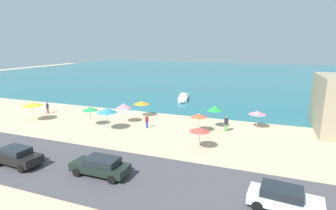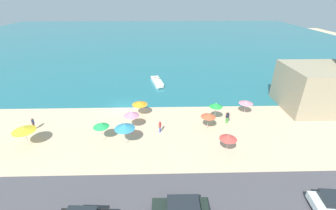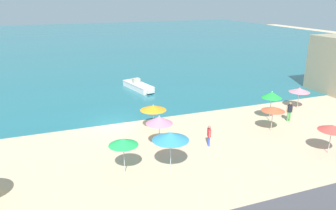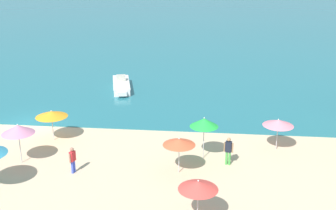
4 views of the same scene
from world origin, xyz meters
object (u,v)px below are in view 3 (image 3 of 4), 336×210
Objects in this scene: beach_umbrella_8 at (272,95)px; skiff_nearshore at (138,86)px; beach_umbrella_4 at (153,108)px; beach_umbrella_5 at (273,109)px; bather_1 at (290,111)px; beach_umbrella_1 at (300,90)px; beach_umbrella_0 at (159,120)px; beach_umbrella_7 at (171,136)px; bather_0 at (209,135)px; beach_umbrella_3 at (332,128)px; beach_umbrella_6 at (123,142)px.

beach_umbrella_8 is 0.49× the size of skiff_nearshore.
beach_umbrella_4 reaches higher than skiff_nearshore.
beach_umbrella_5 reaches higher than bather_1.
bather_1 is (-3.18, -2.49, -0.87)m from beach_umbrella_1.
bather_1 is (12.41, 1.01, -1.19)m from beach_umbrella_0.
beach_umbrella_0 reaches higher than bather_1.
beach_umbrella_4 is 6.73m from beach_umbrella_7.
beach_umbrella_8 reaches higher than beach_umbrella_0.
beach_umbrella_7 reaches higher than beach_umbrella_5.
beach_umbrella_4 is 0.79× the size of beach_umbrella_8.
beach_umbrella_8 is at bearing -59.74° from skiff_nearshore.
beach_umbrella_0 is 0.93× the size of beach_umbrella_8.
bather_0 is at bearing -14.52° from beach_umbrella_0.
beach_umbrella_0 is at bearing -175.36° from bather_1.
beach_umbrella_1 is at bearing 38.07° from bather_1.
beach_umbrella_5 is at bearing -155.86° from bather_1.
beach_umbrella_4 is at bearing 140.08° from beach_umbrella_3.
skiff_nearshore is at bearing 80.16° from beach_umbrella_7.
beach_umbrella_8 is at bearing 23.39° from beach_umbrella_7.
beach_umbrella_1 is 14.88m from beach_umbrella_4.
beach_umbrella_7 is 19.05m from skiff_nearshore.
beach_umbrella_3 is at bearing -29.11° from bather_0.
beach_umbrella_3 reaches higher than bather_0.
beach_umbrella_3 is at bearing -68.83° from skiff_nearshore.
beach_umbrella_3 is 6.71m from beach_umbrella_8.
beach_umbrella_5 is 2.45m from beach_umbrella_8.
bather_0 is (6.70, 1.55, -1.20)m from beach_umbrella_6.
bather_1 is at bearing -11.92° from beach_umbrella_4.
beach_umbrella_8 is 2.16m from bather_1.
beach_umbrella_7 reaches higher than beach_umbrella_0.
beach_umbrella_7 reaches higher than bather_1.
beach_umbrella_4 is 1.23× the size of bather_1.
beach_umbrella_3 is 1.02× the size of beach_umbrella_4.
bather_0 is (3.52, -0.91, -1.29)m from beach_umbrella_0.
skiff_nearshore is (-9.54, 14.52, -0.55)m from bather_1.
beach_umbrella_5 is (9.57, -0.27, -0.26)m from beach_umbrella_0.
beach_umbrella_5 is at bearing -147.99° from beach_umbrella_1.
beach_umbrella_7 is at bearing 170.77° from beach_umbrella_3.
beach_umbrella_7 is 4.71m from bather_0.
beach_umbrella_7 reaches higher than beach_umbrella_6.
beach_umbrella_6 is at bearing -162.39° from beach_umbrella_1.
beach_umbrella_0 is at bearing 165.48° from bather_0.
bather_1 is (8.89, 1.92, 0.10)m from bather_0.
beach_umbrella_7 is 0.48× the size of skiff_nearshore.
beach_umbrella_5 is 0.82× the size of beach_umbrella_7.
beach_umbrella_8 reaches higher than beach_umbrella_4.
bather_0 is 0.29× the size of skiff_nearshore.
beach_umbrella_3 reaches higher than skiff_nearshore.
beach_umbrella_7 is (2.81, -0.69, 0.22)m from beach_umbrella_6.
beach_umbrella_1 is 0.90× the size of beach_umbrella_6.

